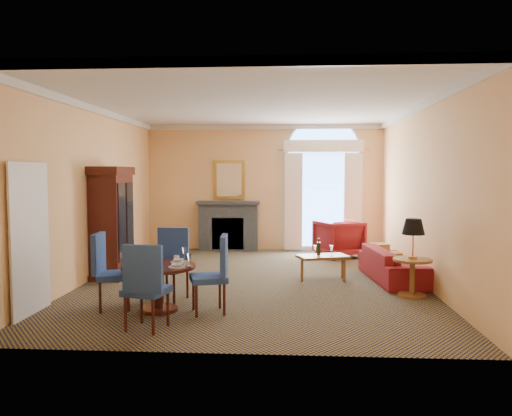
# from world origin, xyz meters

# --- Properties ---
(ground) EXTENTS (7.50, 7.50, 0.00)m
(ground) POSITION_xyz_m (0.00, 0.00, 0.00)
(ground) COLOR #121239
(ground) RESTS_ON ground
(room_envelope) EXTENTS (6.04, 7.52, 3.45)m
(room_envelope) POSITION_xyz_m (-0.03, 0.67, 2.51)
(room_envelope) COLOR #FFC179
(room_envelope) RESTS_ON ground
(armoire) EXTENTS (0.60, 1.06, 2.09)m
(armoire) POSITION_xyz_m (-2.72, 0.17, 1.01)
(armoire) COLOR #330F0B
(armoire) RESTS_ON ground
(dining_table) EXTENTS (1.06, 1.06, 0.86)m
(dining_table) POSITION_xyz_m (-1.22, -2.13, 0.51)
(dining_table) COLOR #330F0B
(dining_table) RESTS_ON ground
(dining_chair_north) EXTENTS (0.63, 0.63, 1.10)m
(dining_chair_north) POSITION_xyz_m (-1.21, -1.37, 0.63)
(dining_chair_north) COLOR navy
(dining_chair_north) RESTS_ON ground
(dining_chair_south) EXTENTS (0.59, 0.59, 1.10)m
(dining_chair_south) POSITION_xyz_m (-1.15, -3.06, 0.63)
(dining_chair_south) COLOR navy
(dining_chair_south) RESTS_ON ground
(dining_chair_east) EXTENTS (0.61, 0.61, 1.10)m
(dining_chair_east) POSITION_xyz_m (-0.39, -2.18, 0.63)
(dining_chair_east) COLOR navy
(dining_chair_east) RESTS_ON ground
(dining_chair_west) EXTENTS (0.64, 0.64, 1.10)m
(dining_chair_west) POSITION_xyz_m (-2.00, -2.07, 0.63)
(dining_chair_west) COLOR navy
(dining_chair_west) RESTS_ON ground
(sofa) EXTENTS (0.99, 2.09, 0.59)m
(sofa) POSITION_xyz_m (2.55, 0.16, 0.30)
(sofa) COLOR maroon
(sofa) RESTS_ON ground
(armchair) EXTENTS (1.25, 1.26, 0.87)m
(armchair) POSITION_xyz_m (1.81, 2.69, 0.44)
(armchair) COLOR maroon
(armchair) RESTS_ON ground
(coffee_table) EXTENTS (1.02, 0.77, 0.77)m
(coffee_table) POSITION_xyz_m (1.26, 0.13, 0.42)
(coffee_table) COLOR brown
(coffee_table) RESTS_ON ground
(side_table) EXTENTS (0.61, 0.61, 1.22)m
(side_table) POSITION_xyz_m (2.60, -1.04, 0.78)
(side_table) COLOR brown
(side_table) RESTS_ON ground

